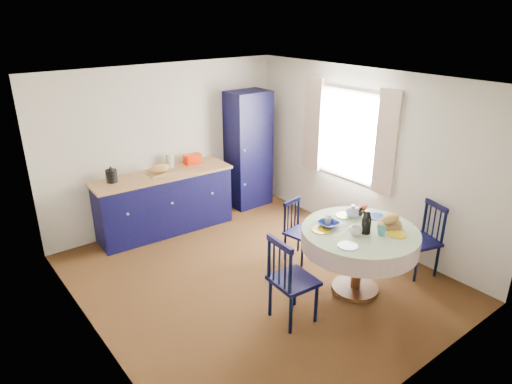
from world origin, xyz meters
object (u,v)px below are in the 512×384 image
mug_a (356,231)px  mug_b (381,231)px  mug_c (361,212)px  cobalt_bowl (328,224)px  chair_left (290,280)px  mug_d (328,220)px  dining_table (360,239)px  kitchen_counter (164,201)px  chair_right (423,239)px  chair_far (299,230)px  pantry_cabinet (248,150)px

mug_a → mug_b: bearing=-37.3°
mug_c → cobalt_bowl: (-0.55, 0.04, -0.01)m
chair_left → mug_b: chair_left is taller
mug_b → mug_d: (-0.27, 0.57, -0.00)m
dining_table → mug_c: 0.43m
kitchen_counter → mug_d: 2.76m
dining_table → chair_right: (0.99, -0.23, -0.22)m
chair_right → mug_c: size_ratio=8.63×
chair_far → mug_b: size_ratio=7.73×
kitchen_counter → chair_right: kitchen_counter is taller
chair_far → dining_table: bearing=-99.5°
mug_b → pantry_cabinet: bearing=80.9°
kitchen_counter → chair_right: bearing=-53.7°
kitchen_counter → chair_left: bearing=-86.1°
mug_a → cobalt_bowl: bearing=104.4°
mug_a → mug_c: bearing=34.1°
mug_c → dining_table: bearing=-140.5°
pantry_cabinet → chair_left: 3.36m
dining_table → mug_b: size_ratio=12.55×
dining_table → cobalt_bowl: size_ratio=5.60×
dining_table → chair_far: (-0.03, 1.02, -0.28)m
cobalt_bowl → chair_left: bearing=-164.3°
mug_d → pantry_cabinet: bearing=73.4°
mug_b → cobalt_bowl: mug_b is taller
dining_table → mug_b: 0.30m
mug_a → cobalt_bowl: (-0.09, 0.35, -0.02)m
pantry_cabinet → mug_a: size_ratio=15.09×
chair_left → mug_d: bearing=-67.7°
mug_d → kitchen_counter: bearing=108.7°
cobalt_bowl → mug_a: bearing=-75.6°
dining_table → chair_far: size_ratio=1.62×
kitchen_counter → mug_d: size_ratio=21.59×
kitchen_counter → cobalt_bowl: 2.80m
kitchen_counter → mug_d: bearing=-68.1°
kitchen_counter → cobalt_bowl: size_ratio=8.78×
chair_left → mug_a: size_ratio=7.83×
dining_table → mug_b: dining_table is taller
mug_b → mug_d: bearing=115.2°
kitchen_counter → dining_table: size_ratio=1.57×
dining_table → mug_b: bearing=-71.6°
chair_right → mug_b: size_ratio=8.75×
chair_left → cobalt_bowl: chair_left is taller
cobalt_bowl → dining_table: bearing=-50.3°
chair_right → mug_b: bearing=-72.8°
pantry_cabinet → mug_d: 2.75m
mug_d → dining_table: bearing=-60.6°
mug_c → mug_d: (-0.50, 0.09, 0.00)m
mug_a → mug_b: 0.29m
chair_left → mug_a: bearing=-93.9°
pantry_cabinet → chair_far: bearing=-107.5°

